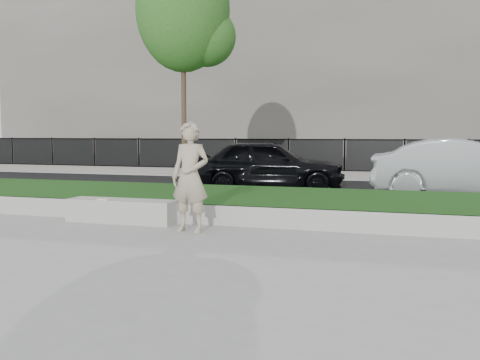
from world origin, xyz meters
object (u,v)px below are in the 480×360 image
(stone_bench, at_px, (122,211))
(car_dark, at_px, (268,165))
(man, at_px, (190,177))
(book, at_px, (104,199))
(young_tree, at_px, (187,15))
(car_silver, at_px, (464,168))

(stone_bench, xyz_separation_m, car_dark, (1.44, 6.44, 0.61))
(man, bearing_deg, stone_bench, 168.58)
(stone_bench, distance_m, book, 0.42)
(young_tree, xyz_separation_m, car_dark, (1.17, 3.58, -3.87))
(man, relative_size, book, 8.42)
(stone_bench, xyz_separation_m, man, (1.74, -0.55, 0.78))
(young_tree, height_order, car_dark, young_tree)
(young_tree, xyz_separation_m, car_silver, (6.78, 3.26, -3.86))
(man, distance_m, young_tree, 5.24)
(man, xyz_separation_m, young_tree, (-1.47, 3.41, 3.70))
(car_silver, bearing_deg, man, 140.61)
(young_tree, bearing_deg, man, -66.68)
(book, relative_size, car_silver, 0.05)
(stone_bench, relative_size, car_silver, 0.46)
(man, height_order, young_tree, young_tree)
(man, xyz_separation_m, book, (-2.04, 0.38, -0.53))
(man, distance_m, car_dark, 6.99)
(car_silver, bearing_deg, book, 129.68)
(stone_bench, bearing_deg, book, -150.43)
(book, relative_size, young_tree, 0.04)
(young_tree, relative_size, car_dark, 1.26)
(car_dark, xyz_separation_m, car_silver, (5.61, -0.32, 0.02))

